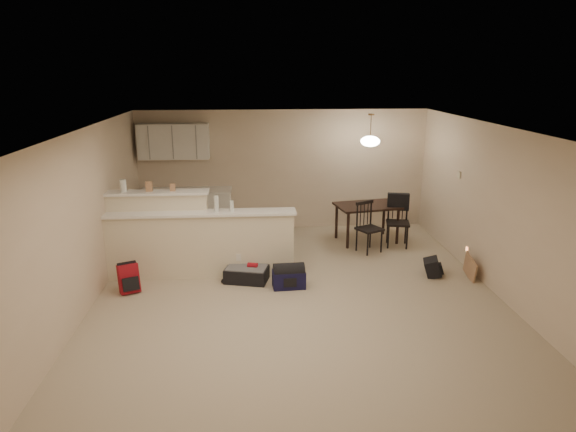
{
  "coord_description": "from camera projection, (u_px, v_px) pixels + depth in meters",
  "views": [
    {
      "loc": [
        -0.67,
        -7.08,
        3.29
      ],
      "look_at": [
        -0.1,
        0.7,
        1.05
      ],
      "focal_mm": 32.0,
      "sensor_mm": 36.0,
      "label": 1
    }
  ],
  "objects": [
    {
      "name": "small_box",
      "position": [
        173.0,
        187.0,
        8.28
      ],
      "size": [
        0.08,
        0.06,
        0.12
      ],
      "primitive_type": "cube",
      "color": "#AB7D58",
      "rests_on": "breakfast_bar"
    },
    {
      "name": "red_backpack",
      "position": [
        129.0,
        278.0,
        7.81
      ],
      "size": [
        0.34,
        0.29,
        0.44
      ],
      "primitive_type": "cube",
      "rotation": [
        0.0,
        0.0,
        0.44
      ],
      "color": "maroon",
      "rests_on": "ground"
    },
    {
      "name": "navy_duffel",
      "position": [
        289.0,
        279.0,
        7.99
      ],
      "size": [
        0.52,
        0.31,
        0.27
      ],
      "primitive_type": "cube",
      "rotation": [
        0.0,
        0.0,
        0.06
      ],
      "color": "#121136",
      "rests_on": "ground"
    },
    {
      "name": "dining_chair_near",
      "position": [
        370.0,
        228.0,
        9.47
      ],
      "size": [
        0.55,
        0.54,
        0.94
      ],
      "primitive_type": null,
      "rotation": [
        0.0,
        0.0,
        0.49
      ],
      "color": "black",
      "rests_on": "ground"
    },
    {
      "name": "bottle_b",
      "position": [
        232.0,
        206.0,
        8.21
      ],
      "size": [
        0.06,
        0.06,
        0.18
      ],
      "primitive_type": "cylinder",
      "color": "silver",
      "rests_on": "breakfast_bar"
    },
    {
      "name": "dining_chair_far",
      "position": [
        398.0,
        222.0,
        9.77
      ],
      "size": [
        0.5,
        0.49,
        0.98
      ],
      "primitive_type": null,
      "rotation": [
        0.0,
        0.0,
        -0.21
      ],
      "color": "black",
      "rests_on": "ground"
    },
    {
      "name": "breakfast_bar",
      "position": [
        186.0,
        239.0,
        8.39
      ],
      "size": [
        3.08,
        0.58,
        1.39
      ],
      "color": "beige",
      "rests_on": "ground"
    },
    {
      "name": "room",
      "position": [
        298.0,
        216.0,
        7.4
      ],
      "size": [
        7.0,
        7.02,
        2.5
      ],
      "color": "#B6A58C",
      "rests_on": "ground"
    },
    {
      "name": "bottle_a",
      "position": [
        216.0,
        204.0,
        8.18
      ],
      "size": [
        0.07,
        0.07,
        0.26
      ],
      "primitive_type": "cylinder",
      "color": "silver",
      "rests_on": "breakfast_bar"
    },
    {
      "name": "pendant_lamp",
      "position": [
        370.0,
        141.0,
        9.66
      ],
      "size": [
        0.36,
        0.36,
        0.62
      ],
      "color": "brown",
      "rests_on": "room"
    },
    {
      "name": "jar",
      "position": [
        123.0,
        186.0,
        8.21
      ],
      "size": [
        0.1,
        0.1,
        0.2
      ],
      "primitive_type": "cylinder",
      "color": "silver",
      "rests_on": "breakfast_bar"
    },
    {
      "name": "thermostat",
      "position": [
        459.0,
        175.0,
        9.02
      ],
      "size": [
        0.02,
        0.12,
        0.12
      ],
      "primitive_type": "cube",
      "color": "beige",
      "rests_on": "room"
    },
    {
      "name": "suitcase",
      "position": [
        247.0,
        274.0,
        8.24
      ],
      "size": [
        0.75,
        0.58,
        0.22
      ],
      "primitive_type": "cube",
      "rotation": [
        0.0,
        0.0,
        -0.24
      ],
      "color": "black",
      "rests_on": "ground"
    },
    {
      "name": "kitchen_counter",
      "position": [
        187.0,
        213.0,
        10.54
      ],
      "size": [
        1.8,
        0.6,
        0.9
      ],
      "primitive_type": "cube",
      "color": "white",
      "rests_on": "ground"
    },
    {
      "name": "dining_table",
      "position": [
        367.0,
        209.0,
        10.03
      ],
      "size": [
        1.31,
        0.99,
        0.74
      ],
      "rotation": [
        0.0,
        0.0,
        0.18
      ],
      "color": "black",
      "rests_on": "ground"
    },
    {
      "name": "black_daypack",
      "position": [
        432.0,
        267.0,
        8.45
      ],
      "size": [
        0.31,
        0.37,
        0.29
      ],
      "primitive_type": "cube",
      "rotation": [
        0.0,
        0.0,
        1.3
      ],
      "color": "black",
      "rests_on": "ground"
    },
    {
      "name": "cereal_box",
      "position": [
        149.0,
        187.0,
        8.25
      ],
      "size": [
        0.1,
        0.07,
        0.16
      ],
      "primitive_type": "cube",
      "color": "#AB7D58",
      "rests_on": "breakfast_bar"
    },
    {
      "name": "upper_cabinets",
      "position": [
        174.0,
        141.0,
        10.25
      ],
      "size": [
        1.4,
        0.34,
        0.7
      ],
      "primitive_type": "cube",
      "color": "white",
      "rests_on": "room"
    },
    {
      "name": "cardboard_sheet",
      "position": [
        470.0,
        268.0,
        8.33
      ],
      "size": [
        0.04,
        0.48,
        0.36
      ],
      "primitive_type": "cube",
      "rotation": [
        0.0,
        0.0,
        1.52
      ],
      "color": "#AB7D58",
      "rests_on": "ground"
    }
  ]
}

